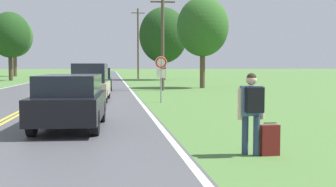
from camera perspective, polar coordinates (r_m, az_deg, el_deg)
name	(u,v)px	position (r m, az deg, el deg)	size (l,w,h in m)	color
hitchhiker_person	(252,105)	(8.81, 11.29, -1.57)	(0.58, 0.42, 1.71)	navy
suitcase	(270,140)	(8.98, 13.62, -6.16)	(0.40, 0.18, 0.69)	maroon
traffic_sign	(161,68)	(20.78, -0.94, 3.47)	(0.60, 0.10, 2.30)	gray
utility_pole_midground	(163,40)	(30.95, -0.73, 7.21)	(1.80, 0.24, 7.05)	brown
utility_pole_far	(138,43)	(57.22, -4.08, 6.88)	(1.80, 0.24, 9.44)	brown
tree_behind_sign	(14,37)	(74.07, -20.09, 7.25)	(5.85, 5.85, 9.93)	brown
tree_mid_treeline	(203,27)	(34.58, 4.72, 8.98)	(4.19, 4.19, 7.38)	brown
tree_right_cluster	(163,35)	(52.96, -0.64, 7.87)	(6.03, 6.03, 9.04)	#473828
tree_far_back	(10,35)	(54.31, -20.64, 7.43)	(4.77, 4.77, 8.23)	#473828
car_black_hatchback_approaching	(70,100)	(12.65, -13.08, -0.82)	(2.03, 4.38, 1.58)	black
car_champagne_van_mid_near	(91,82)	(22.33, -10.41, 1.59)	(2.03, 4.59, 1.95)	black
car_dark_green_van_mid_far	(100,78)	(31.56, -9.21, 2.04)	(1.77, 4.69, 1.66)	black
car_dark_blue_hatchback_receding	(90,77)	(36.74, -10.55, 2.21)	(1.87, 3.75, 1.60)	black
car_red_hatchback_distant	(101,70)	(87.64, -9.04, 3.12)	(1.92, 4.12, 1.45)	black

